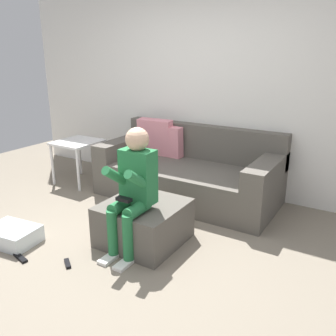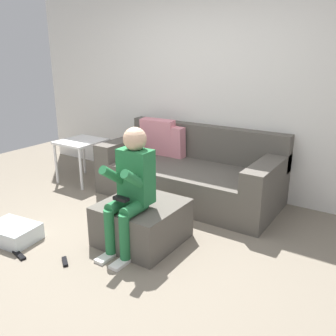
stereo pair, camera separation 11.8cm
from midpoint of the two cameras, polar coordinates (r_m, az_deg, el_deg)
The scene contains 9 objects.
ground_plane at distance 3.37m, azimuth -8.91°, elevation -13.25°, with size 7.74×7.74×0.00m, color slate.
wall_back at distance 4.63m, azimuth 8.03°, elevation 12.93°, with size 5.96×0.10×2.68m, color silver.
couch_sectional at distance 4.44m, azimuth 4.16°, elevation -0.78°, with size 2.18×1.00×0.90m.
ottoman at distance 3.44m, azimuth -3.18°, elevation -8.64°, with size 0.71×0.72×0.39m, color #59544C.
person_seated at distance 3.13m, azimuth -4.90°, elevation -2.56°, with size 0.31×0.56×1.13m.
storage_bin at distance 3.78m, azimuth -22.78°, elevation -9.51°, with size 0.48×0.35×0.16m, color silver.
side_table at distance 5.04m, azimuth -13.07°, elevation 3.39°, with size 0.54×0.58×0.59m.
remote_near_ottoman at distance 3.30m, azimuth -15.15°, elevation -14.26°, with size 0.14×0.04×0.02m, color black.
remote_by_storage_bin at distance 3.52m, azimuth -21.82°, elevation -12.79°, with size 0.20×0.05×0.02m, color black.
Camera 2 is at (2.04, -2.06, 1.74)m, focal length 38.10 mm.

